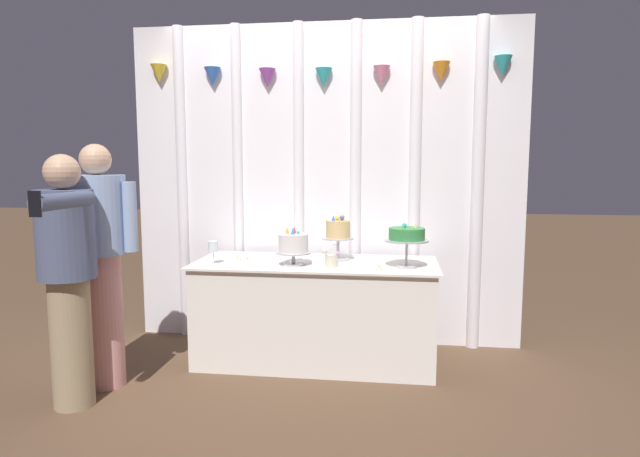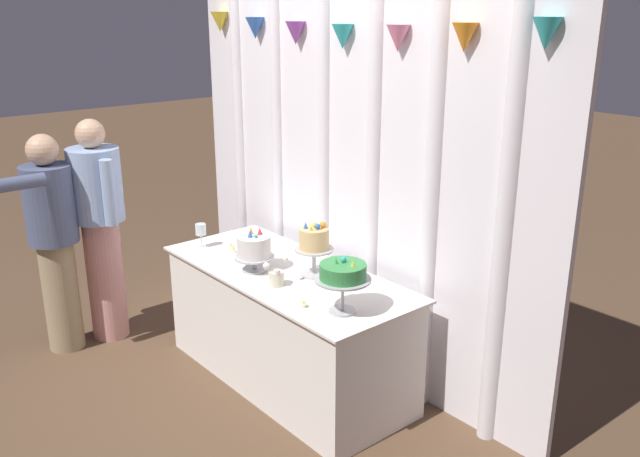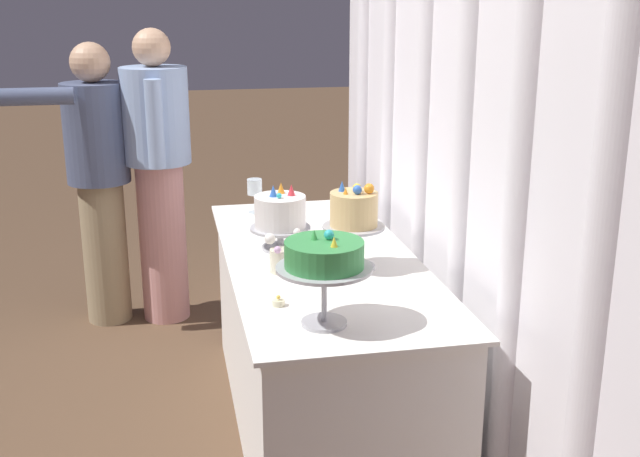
{
  "view_description": "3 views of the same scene",
  "coord_description": "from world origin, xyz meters",
  "px_view_note": "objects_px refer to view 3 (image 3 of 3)",
  "views": [
    {
      "loc": [
        0.54,
        -3.66,
        1.43
      ],
      "look_at": [
        0.03,
        0.07,
        0.97
      ],
      "focal_mm": 30.57,
      "sensor_mm": 36.0,
      "label": 1
    },
    {
      "loc": [
        2.99,
        -2.15,
        2.25
      ],
      "look_at": [
        0.15,
        0.24,
        1.01
      ],
      "focal_mm": 37.87,
      "sensor_mm": 36.0,
      "label": 2
    },
    {
      "loc": [
        2.82,
        -0.47,
        1.7
      ],
      "look_at": [
        -0.01,
        0.1,
        0.84
      ],
      "focal_mm": 44.12,
      "sensor_mm": 36.0,
      "label": 3
    }
  ],
  "objects_px": {
    "cake_display_center": "(354,215)",
    "tealight_far_left": "(290,217)",
    "flower_vase": "(281,257)",
    "tealight_near_left": "(285,222)",
    "tealight_near_right": "(278,302)",
    "cake_table": "(321,343)",
    "cake_display_leftmost": "(280,214)",
    "guest_man_dark_suit": "(98,173)",
    "guest_man_pink_jacket": "(159,167)",
    "cake_display_rightmost": "(324,259)",
    "wine_glass": "(255,188)"
  },
  "relations": [
    {
      "from": "cake_table",
      "to": "guest_man_pink_jacket",
      "type": "xyz_separation_m",
      "value": [
        -1.28,
        -0.6,
        0.47
      ]
    },
    {
      "from": "guest_man_pink_jacket",
      "to": "cake_display_leftmost",
      "type": "bearing_deg",
      "value": 22.14
    },
    {
      "from": "tealight_far_left",
      "to": "tealight_near_left",
      "type": "bearing_deg",
      "value": -22.79
    },
    {
      "from": "wine_glass",
      "to": "guest_man_dark_suit",
      "type": "bearing_deg",
      "value": -129.83
    },
    {
      "from": "guest_man_pink_jacket",
      "to": "flower_vase",
      "type": "bearing_deg",
      "value": 16.9
    },
    {
      "from": "cake_display_center",
      "to": "tealight_far_left",
      "type": "height_order",
      "value": "cake_display_center"
    },
    {
      "from": "tealight_far_left",
      "to": "wine_glass",
      "type": "bearing_deg",
      "value": -133.69
    },
    {
      "from": "tealight_near_left",
      "to": "tealight_near_right",
      "type": "bearing_deg",
      "value": -10.25
    },
    {
      "from": "cake_display_rightmost",
      "to": "guest_man_dark_suit",
      "type": "bearing_deg",
      "value": -157.7
    },
    {
      "from": "cake_display_center",
      "to": "guest_man_pink_jacket",
      "type": "xyz_separation_m",
      "value": [
        -1.43,
        -0.7,
        -0.1
      ]
    },
    {
      "from": "flower_vase",
      "to": "tealight_near_left",
      "type": "height_order",
      "value": "flower_vase"
    },
    {
      "from": "tealight_near_right",
      "to": "guest_man_pink_jacket",
      "type": "bearing_deg",
      "value": -167.94
    },
    {
      "from": "guest_man_pink_jacket",
      "to": "guest_man_dark_suit",
      "type": "distance_m",
      "value": 0.31
    },
    {
      "from": "tealight_near_right",
      "to": "cake_display_center",
      "type": "bearing_deg",
      "value": 133.17
    },
    {
      "from": "cake_table",
      "to": "wine_glass",
      "type": "distance_m",
      "value": 0.86
    },
    {
      "from": "cake_display_center",
      "to": "flower_vase",
      "type": "bearing_deg",
      "value": -94.13
    },
    {
      "from": "cake_table",
      "to": "tealight_near_right",
      "type": "distance_m",
      "value": 0.63
    },
    {
      "from": "cake_display_center",
      "to": "guest_man_dark_suit",
      "type": "xyz_separation_m",
      "value": [
        -1.46,
        -1.01,
        -0.12
      ]
    },
    {
      "from": "cake_display_center",
      "to": "guest_man_pink_jacket",
      "type": "height_order",
      "value": "guest_man_pink_jacket"
    },
    {
      "from": "cake_display_center",
      "to": "tealight_near_right",
      "type": "relative_size",
      "value": 7.86
    },
    {
      "from": "guest_man_pink_jacket",
      "to": "tealight_far_left",
      "type": "bearing_deg",
      "value": 38.3
    },
    {
      "from": "cake_display_rightmost",
      "to": "tealight_near_left",
      "type": "relative_size",
      "value": 8.11
    },
    {
      "from": "cake_table",
      "to": "wine_glass",
      "type": "relative_size",
      "value": 10.67
    },
    {
      "from": "cake_display_rightmost",
      "to": "tealight_near_right",
      "type": "bearing_deg",
      "value": -147.09
    },
    {
      "from": "cake_display_rightmost",
      "to": "flower_vase",
      "type": "distance_m",
      "value": 0.53
    },
    {
      "from": "tealight_far_left",
      "to": "cake_display_rightmost",
      "type": "bearing_deg",
      "value": -4.17
    },
    {
      "from": "cake_display_leftmost",
      "to": "guest_man_pink_jacket",
      "type": "relative_size",
      "value": 0.17
    },
    {
      "from": "cake_display_center",
      "to": "tealight_far_left",
      "type": "relative_size",
      "value": 8.99
    },
    {
      "from": "cake_table",
      "to": "flower_vase",
      "type": "xyz_separation_m",
      "value": [
        0.13,
        -0.17,
        0.42
      ]
    },
    {
      "from": "cake_display_leftmost",
      "to": "guest_man_dark_suit",
      "type": "relative_size",
      "value": 0.18
    },
    {
      "from": "wine_glass",
      "to": "cake_display_leftmost",
      "type": "bearing_deg",
      "value": 3.59
    },
    {
      "from": "wine_glass",
      "to": "tealight_far_left",
      "type": "bearing_deg",
      "value": 46.31
    },
    {
      "from": "cake_display_center",
      "to": "flower_vase",
      "type": "distance_m",
      "value": 0.31
    },
    {
      "from": "cake_display_rightmost",
      "to": "tealight_near_right",
      "type": "distance_m",
      "value": 0.29
    },
    {
      "from": "tealight_near_left",
      "to": "guest_man_pink_jacket",
      "type": "bearing_deg",
      "value": -146.15
    },
    {
      "from": "cake_display_leftmost",
      "to": "flower_vase",
      "type": "height_order",
      "value": "cake_display_leftmost"
    },
    {
      "from": "wine_glass",
      "to": "flower_vase",
      "type": "height_order",
      "value": "flower_vase"
    },
    {
      "from": "wine_glass",
      "to": "flower_vase",
      "type": "bearing_deg",
      "value": -0.21
    },
    {
      "from": "cake_display_leftmost",
      "to": "cake_display_rightmost",
      "type": "bearing_deg",
      "value": 1.41
    },
    {
      "from": "cake_display_center",
      "to": "cake_display_rightmost",
      "type": "bearing_deg",
      "value": -23.48
    },
    {
      "from": "flower_vase",
      "to": "tealight_far_left",
      "type": "height_order",
      "value": "flower_vase"
    },
    {
      "from": "cake_table",
      "to": "tealight_near_left",
      "type": "distance_m",
      "value": 0.61
    },
    {
      "from": "tealight_near_left",
      "to": "tealight_far_left",
      "type": "bearing_deg",
      "value": 157.21
    },
    {
      "from": "cake_display_leftmost",
      "to": "tealight_near_right",
      "type": "relative_size",
      "value": 6.3
    },
    {
      "from": "cake_table",
      "to": "wine_glass",
      "type": "height_order",
      "value": "wine_glass"
    },
    {
      "from": "wine_glass",
      "to": "tealight_near_left",
      "type": "bearing_deg",
      "value": 26.69
    },
    {
      "from": "cake_display_rightmost",
      "to": "guest_man_pink_jacket",
      "type": "bearing_deg",
      "value": -165.75
    },
    {
      "from": "wine_glass",
      "to": "cake_display_rightmost",
      "type": "bearing_deg",
      "value": 2.33
    },
    {
      "from": "cake_table",
      "to": "guest_man_dark_suit",
      "type": "height_order",
      "value": "guest_man_dark_suit"
    },
    {
      "from": "cake_display_leftmost",
      "to": "guest_man_dark_suit",
      "type": "height_order",
      "value": "guest_man_dark_suit"
    }
  ]
}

